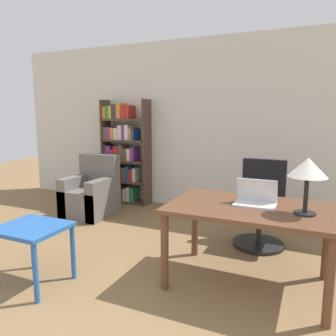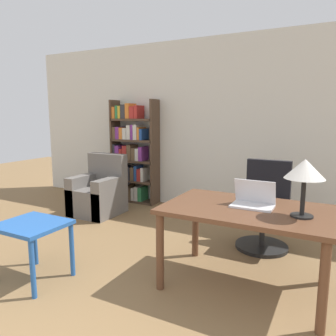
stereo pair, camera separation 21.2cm
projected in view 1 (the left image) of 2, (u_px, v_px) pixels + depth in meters
The scene contains 8 objects.
wall_back at pixel (232, 126), 5.02m from camera, with size 8.00×0.06×2.70m.
desk at pixel (249, 217), 2.90m from camera, with size 1.42×0.90×0.73m.
laptop at pixel (256, 199), 2.91m from camera, with size 0.36×0.23×0.23m.
table_lamp at pixel (308, 169), 2.59m from camera, with size 0.31×0.31×0.46m.
office_chair at pixel (261, 208), 3.86m from camera, with size 0.60×0.60×1.00m.
side_table_blue at pixel (32, 236), 2.93m from camera, with size 0.58×0.52×0.55m.
armchair at pixel (91, 195), 5.01m from camera, with size 0.67×0.70×0.92m.
bookshelf at pixel (123, 155), 5.68m from camera, with size 0.85×0.28×1.78m.
Camera 1 is at (1.18, -0.48, 1.54)m, focal length 35.00 mm.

